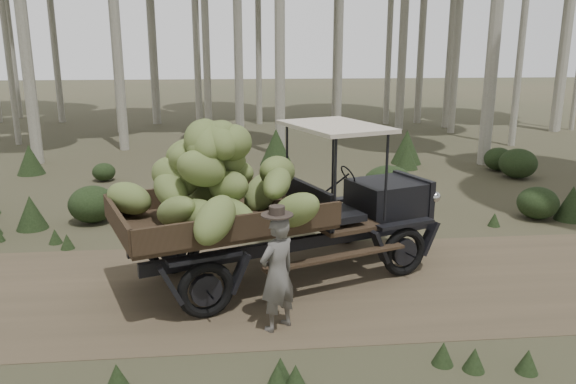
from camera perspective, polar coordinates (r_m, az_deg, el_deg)
ground at (r=9.30m, az=-1.23°, el=-9.57°), size 120.00×120.00×0.00m
dirt_track at (r=9.30m, az=-1.23°, el=-9.54°), size 70.00×4.00×0.01m
banana_truck at (r=8.93m, az=-4.48°, el=0.67°), size 5.83×3.81×2.87m
farmer at (r=7.68m, az=-1.09°, el=-8.16°), size 0.71×0.67×1.77m
undergrowth at (r=9.69m, az=-16.04°, el=-5.82°), size 23.24×21.92×1.38m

